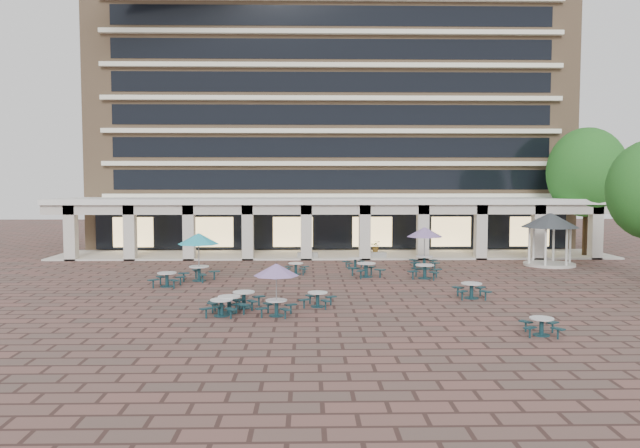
% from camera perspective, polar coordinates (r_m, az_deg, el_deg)
% --- Properties ---
extents(ground, '(120.00, 120.00, 0.00)m').
position_cam_1_polar(ground, '(33.02, 2.40, -6.00)').
color(ground, brown).
rests_on(ground, ground).
extents(apartment_building, '(40.00, 15.50, 25.20)m').
position_cam_1_polar(apartment_building, '(58.36, 0.85, 10.76)').
color(apartment_building, '#977655').
rests_on(apartment_building, ground).
extents(retail_arcade, '(42.00, 6.60, 4.40)m').
position_cam_1_polar(retail_arcade, '(47.37, 1.30, 0.69)').
color(retail_arcade, white).
rests_on(retail_arcade, ground).
extents(picnic_table_0, '(1.72, 1.72, 0.71)m').
position_cam_1_polar(picnic_table_0, '(26.93, -9.00, -7.41)').
color(picnic_table_0, '#133439').
rests_on(picnic_table_0, ground).
extents(picnic_table_1, '(1.89, 1.89, 0.74)m').
position_cam_1_polar(picnic_table_1, '(28.46, -6.98, -6.74)').
color(picnic_table_1, '#133439').
rests_on(picnic_table_1, ground).
extents(picnic_table_2, '(1.78, 1.78, 0.68)m').
position_cam_1_polar(picnic_table_2, '(28.48, -0.22, -6.78)').
color(picnic_table_2, '#133439').
rests_on(picnic_table_2, ground).
extents(picnic_table_3, '(1.68, 1.68, 0.66)m').
position_cam_1_polar(picnic_table_3, '(24.76, 19.59, -8.68)').
color(picnic_table_3, '#133439').
rests_on(picnic_table_3, ground).
extents(picnic_table_4, '(2.36, 2.36, 2.73)m').
position_cam_1_polar(picnic_table_4, '(36.17, -11.04, -1.49)').
color(picnic_table_4, '#133439').
rests_on(picnic_table_4, ground).
extents(picnic_table_5, '(1.94, 1.94, 0.74)m').
position_cam_1_polar(picnic_table_5, '(27.47, -8.30, -7.15)').
color(picnic_table_5, '#133439').
rests_on(picnic_table_5, ground).
extents(picnic_table_6, '(1.93, 1.93, 2.22)m').
position_cam_1_polar(picnic_table_6, '(26.43, -4.02, -4.37)').
color(picnic_table_6, '#133439').
rests_on(picnic_table_6, ground).
extents(picnic_table_7, '(2.19, 2.19, 0.82)m').
position_cam_1_polar(picnic_table_7, '(37.06, 9.56, -4.19)').
color(picnic_table_7, '#133439').
rests_on(picnic_table_7, ground).
extents(picnic_table_8, '(1.86, 1.86, 0.77)m').
position_cam_1_polar(picnic_table_8, '(34.77, -13.82, -4.84)').
color(picnic_table_8, '#133439').
rests_on(picnic_table_8, ground).
extents(picnic_table_9, '(2.26, 2.26, 0.85)m').
position_cam_1_polar(picnic_table_9, '(37.22, 4.24, -4.08)').
color(picnic_table_9, '#133439').
rests_on(picnic_table_9, ground).
extents(picnic_table_10, '(1.76, 1.76, 0.76)m').
position_cam_1_polar(picnic_table_10, '(31.36, 13.68, -5.81)').
color(picnic_table_10, '#133439').
rests_on(picnic_table_10, ground).
extents(picnic_table_11, '(2.34, 2.34, 2.71)m').
position_cam_1_polar(picnic_table_11, '(40.89, 9.54, -0.87)').
color(picnic_table_11, '#133439').
rests_on(picnic_table_11, ground).
extents(picnic_table_12, '(1.65, 1.65, 0.69)m').
position_cam_1_polar(picnic_table_12, '(38.30, -2.23, -3.99)').
color(picnic_table_12, '#133439').
rests_on(picnic_table_12, ground).
extents(picnic_table_13, '(1.68, 1.68, 0.69)m').
position_cam_1_polar(picnic_table_13, '(40.72, 3.24, -3.51)').
color(picnic_table_13, '#133439').
rests_on(picnic_table_13, ground).
extents(gazebo, '(3.80, 3.80, 3.54)m').
position_cam_1_polar(gazebo, '(44.66, 20.30, -0.19)').
color(gazebo, beige).
rests_on(gazebo, ground).
extents(tree_east_c, '(5.82, 5.82, 9.69)m').
position_cam_1_polar(tree_east_c, '(50.80, 23.20, 4.36)').
color(tree_east_c, '#382616').
rests_on(tree_east_c, ground).
extents(planter_left, '(1.50, 0.69, 1.22)m').
position_cam_1_polar(planter_left, '(45.66, -1.13, -2.61)').
color(planter_left, gray).
rests_on(planter_left, ground).
extents(planter_right, '(1.50, 0.79, 1.33)m').
position_cam_1_polar(planter_right, '(45.92, 5.13, -2.48)').
color(planter_right, gray).
rests_on(planter_right, ground).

